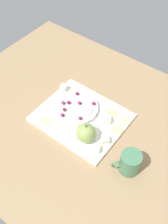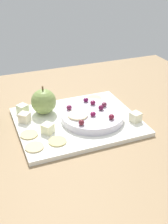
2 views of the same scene
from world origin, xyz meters
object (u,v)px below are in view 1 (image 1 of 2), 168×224
cheese_cube_1 (107,120)px  grape_2 (80,118)px  grape_4 (64,110)px  grape_5 (94,103)px  platter (82,117)px  grape_3 (63,103)px  cheese_cube_2 (96,149)px  cracker_0 (45,121)px  cracker_1 (112,113)px  cheese_cube_3 (105,140)px  cracker_2 (125,120)px  grape_1 (80,103)px  cheese_cube_0 (64,88)px  grape_6 (77,94)px  grape_7 (62,115)px  grape_0 (69,102)px  apple_slice_0 (85,111)px  serving_dish (76,108)px  apple_whole (86,133)px  cup (130,163)px  cracker_3 (117,129)px

cheese_cube_1 → grape_2: grape_2 is taller
grape_4 → grape_5: bearing=52.3°
platter → grape_3: bearing=-175.8°
cheese_cube_2 → grape_2: grape_2 is taller
cheese_cube_1 → cracker_0: 25.25cm
grape_5 → cracker_1: bearing=16.7°
cracker_1 → cheese_cube_3: bearing=-66.7°
cracker_2 → grape_1: bearing=-162.6°
platter → cracker_1: bearing=45.3°
cheese_cube_2 → cheese_cube_0: bearing=149.9°
grape_2 → grape_6: bearing=133.4°
grape_7 → cracker_0: bearing=-136.1°
cracker_1 → grape_6: 17.06cm
grape_5 → grape_0: bearing=-145.7°
cracker_0 → apple_slice_0: size_ratio=0.83×
grape_3 → platter: bearing=4.2°
cracker_0 → cracker_1: (19.32, 19.93, 0.00)cm
cheese_cube_0 → cheese_cube_2: size_ratio=1.00×
serving_dish → grape_1: grape_1 is taller
apple_whole → grape_3: bearing=157.6°
cheese_cube_3 → grape_5: grape_5 is taller
cracker_2 → cheese_cube_0: bearing=-176.3°
grape_4 → cheese_cube_0: bearing=131.1°
cracker_1 → grape_6: bearing=-172.9°
platter → grape_0: (-7.39, 0.84, 3.60)cm
grape_6 → cup: 38.48cm
cracker_0 → cracker_3: same height
cheese_cube_1 → apple_slice_0: 9.93cm
grape_0 → apple_slice_0: 7.88cm
cheese_cube_0 → cracker_2: size_ratio=0.58×
platter → grape_4: size_ratio=21.55×
grape_0 → grape_5: bearing=34.3°
grape_7 → grape_2: bearing=24.5°
cracker_0 → grape_1: bearing=64.7°
apple_slice_0 → grape_3: bearing=-166.0°
cheese_cube_0 → cracker_3: size_ratio=0.58×
grape_0 → grape_2: (8.88, -3.70, -0.02)cm
cheese_cube_1 → cracker_2: bearing=46.9°
platter → cup: (27.57, -8.23, 4.01)cm
cheese_cube_0 → grape_0: grape_0 is taller
cracker_3 → grape_6: size_ratio=2.92×
cheese_cube_3 → cracker_0: 25.97cm
apple_whole → cheese_cube_0: (-23.62, 15.02, -2.49)cm
cracker_3 → cheese_cube_1: bearing=171.6°
serving_dish → cheese_cube_2: bearing=-31.7°
apple_whole → cracker_2: 18.82cm
cracker_0 → grape_1: size_ratio=2.92×
grape_6 → grape_7: size_ratio=1.00×
cracker_1 → grape_0: bearing=-153.3°
cracker_1 → apple_slice_0: size_ratio=0.83×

